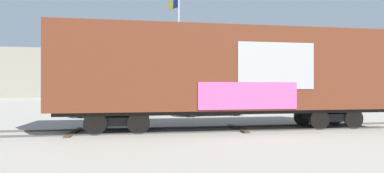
{
  "coord_description": "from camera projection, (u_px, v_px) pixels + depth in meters",
  "views": [
    {
      "loc": [
        -4.73,
        -13.19,
        1.91
      ],
      "look_at": [
        -2.34,
        1.97,
        1.95
      ],
      "focal_mm": 28.21,
      "sensor_mm": 36.0,
      "label": 1
    }
  ],
  "objects": [
    {
      "name": "ground_plane",
      "position": [
        249.0,
        129.0,
        13.76
      ],
      "size": [
        260.0,
        260.0,
        0.0
      ],
      "primitive_type": "plane",
      "color": "gray"
    },
    {
      "name": "track",
      "position": [
        249.0,
        128.0,
        13.76
      ],
      "size": [
        60.01,
        2.73,
        0.08
      ],
      "color": "#4C4742",
      "rests_on": "ground_plane"
    },
    {
      "name": "freight_car",
      "position": [
        229.0,
        71.0,
        13.61
      ],
      "size": [
        14.98,
        3.19,
        4.69
      ],
      "color": "#5B2B19",
      "rests_on": "ground_plane"
    },
    {
      "name": "flagpole",
      "position": [
        177.0,
        40.0,
        24.51
      ],
      "size": [
        0.84,
        1.23,
        9.37
      ],
      "color": "silver",
      "rests_on": "ground_plane"
    },
    {
      "name": "hillside",
      "position": [
        163.0,
        77.0,
        79.25
      ],
      "size": [
        112.25,
        43.33,
        13.67
      ],
      "color": "gray",
      "rests_on": "ground_plane"
    },
    {
      "name": "parked_car_black",
      "position": [
        112.0,
        104.0,
        19.69
      ],
      "size": [
        4.82,
        2.09,
        1.68
      ],
      "color": "black",
      "rests_on": "ground_plane"
    },
    {
      "name": "parked_car_silver",
      "position": [
        210.0,
        104.0,
        20.51
      ],
      "size": [
        4.76,
        2.36,
        1.58
      ],
      "color": "#B7BABF",
      "rests_on": "ground_plane"
    }
  ]
}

